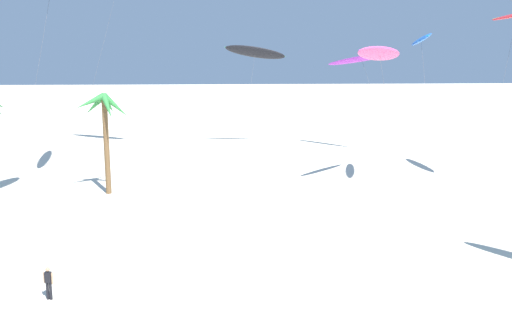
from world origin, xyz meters
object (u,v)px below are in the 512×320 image
object	(u,v)px
flying_kite_0	(255,52)
person_near_left	(48,282)
flying_kite_7	(362,59)
flying_kite_2	(421,40)
palm_tree_2	(104,117)
flying_kite_4	(380,53)

from	to	relation	value
flying_kite_0	person_near_left	world-z (taller)	flying_kite_0
flying_kite_7	flying_kite_2	bearing A→B (deg)	-85.90
flying_kite_2	person_near_left	distance (m)	32.84
palm_tree_2	flying_kite_0	bearing A→B (deg)	56.46
palm_tree_2	flying_kite_7	world-z (taller)	flying_kite_7
person_near_left	palm_tree_2	bearing A→B (deg)	93.07
flying_kite_0	palm_tree_2	bearing A→B (deg)	-123.54
flying_kite_2	flying_kite_0	bearing A→B (deg)	122.20
palm_tree_2	person_near_left	distance (m)	20.66
palm_tree_2	flying_kite_0	xyz separation A→B (m)	(12.65, 19.08, 4.43)
palm_tree_2	person_near_left	xyz separation A→B (m)	(1.07, -19.93, -5.32)
flying_kite_7	flying_kite_0	bearing A→B (deg)	163.16
flying_kite_4	flying_kite_2	bearing A→B (deg)	-17.69
flying_kite_0	person_near_left	size ratio (longest dim) A/B	7.20
palm_tree_2	flying_kite_7	xyz separation A→B (m)	(23.65, 15.75, 3.83)
flying_kite_2	flying_kite_7	world-z (taller)	flying_kite_2
palm_tree_2	flying_kite_4	distance (m)	22.35
flying_kite_0	flying_kite_2	xyz separation A→B (m)	(12.14, -19.28, 1.49)
palm_tree_2	person_near_left	size ratio (longest dim) A/B	4.93
person_near_left	flying_kite_0	bearing A→B (deg)	73.46
flying_kite_4	palm_tree_2	bearing A→B (deg)	-178.03
flying_kite_2	palm_tree_2	bearing A→B (deg)	179.54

